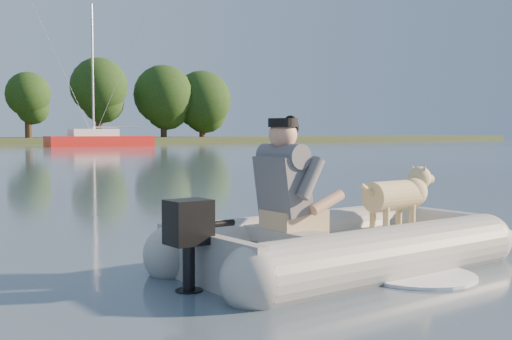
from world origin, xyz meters
TOP-DOWN VIEW (x-y plane):
  - water at (0.00, 0.00)m, footprint 160.00×160.00m
  - dinghy at (-0.45, -0.54)m, footprint 4.82×3.28m
  - man at (-1.18, -0.53)m, footprint 0.79×0.69m
  - dog at (0.21, -0.44)m, footprint 0.98×0.41m
  - outboard_motor at (-2.16, -0.65)m, footprint 0.45×0.33m
  - sailboat at (13.49, 46.23)m, footprint 8.62×2.82m

SIDE VIEW (x-z plane):
  - water at x=0.00m, z-range 0.00..0.00m
  - outboard_motor at x=-2.16m, z-range -0.09..0.73m
  - sailboat at x=13.49m, z-range -5.36..6.39m
  - dog at x=0.21m, z-range 0.21..0.85m
  - dinghy at x=-0.45m, z-range -0.10..1.32m
  - man at x=-1.18m, z-range 0.25..1.35m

